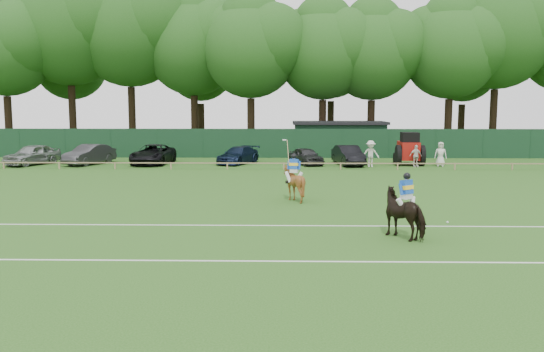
{
  "coord_description": "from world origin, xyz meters",
  "views": [
    {
      "loc": [
        1.06,
        -22.37,
        4.55
      ],
      "look_at": [
        0.5,
        3.0,
        1.4
      ],
      "focal_mm": 38.0,
      "sensor_mm": 36.0,
      "label": 1
    }
  ],
  "objects_px": {
    "sedan_grey": "(89,154)",
    "sedan_navy": "(238,155)",
    "horse_chestnut": "(294,183)",
    "spectator_left": "(371,154)",
    "utility_shed": "(339,138)",
    "sedan_silver": "(32,155)",
    "suv_black": "(153,154)",
    "hatch_grey": "(306,156)",
    "tractor": "(409,149)",
    "spectator_right": "(441,154)",
    "estate_black": "(348,155)",
    "spectator_mid": "(416,156)",
    "polo_ball": "(448,222)",
    "horse_dark": "(406,213)"
  },
  "relations": [
    {
      "from": "spectator_left",
      "to": "polo_ball",
      "type": "xyz_separation_m",
      "value": [
        -0.02,
        -20.31,
        -0.93
      ]
    },
    {
      "from": "estate_black",
      "to": "spectator_right",
      "type": "height_order",
      "value": "spectator_right"
    },
    {
      "from": "sedan_silver",
      "to": "tractor",
      "type": "height_order",
      "value": "tractor"
    },
    {
      "from": "estate_black",
      "to": "spectator_left",
      "type": "distance_m",
      "value": 1.95
    },
    {
      "from": "horse_chestnut",
      "to": "sedan_navy",
      "type": "height_order",
      "value": "horse_chestnut"
    },
    {
      "from": "sedan_silver",
      "to": "spectator_mid",
      "type": "relative_size",
      "value": 2.85
    },
    {
      "from": "horse_chestnut",
      "to": "tractor",
      "type": "bearing_deg",
      "value": -103.48
    },
    {
      "from": "horse_dark",
      "to": "suv_black",
      "type": "relative_size",
      "value": 0.37
    },
    {
      "from": "suv_black",
      "to": "horse_dark",
      "type": "bearing_deg",
      "value": -55.7
    },
    {
      "from": "polo_ball",
      "to": "suv_black",
      "type": "bearing_deg",
      "value": 126.83
    },
    {
      "from": "tractor",
      "to": "spectator_right",
      "type": "bearing_deg",
      "value": -22.21
    },
    {
      "from": "estate_black",
      "to": "horse_chestnut",
      "type": "bearing_deg",
      "value": -114.43
    },
    {
      "from": "polo_ball",
      "to": "utility_shed",
      "type": "relative_size",
      "value": 0.01
    },
    {
      "from": "sedan_silver",
      "to": "suv_black",
      "type": "height_order",
      "value": "sedan_silver"
    },
    {
      "from": "sedan_grey",
      "to": "sedan_silver",
      "type": "bearing_deg",
      "value": -154.53
    },
    {
      "from": "spectator_left",
      "to": "estate_black",
      "type": "bearing_deg",
      "value": 141.4
    },
    {
      "from": "sedan_navy",
      "to": "tractor",
      "type": "height_order",
      "value": "tractor"
    },
    {
      "from": "sedan_silver",
      "to": "spectator_right",
      "type": "xyz_separation_m",
      "value": [
        30.75,
        -0.36,
        0.12
      ]
    },
    {
      "from": "spectator_left",
      "to": "hatch_grey",
      "type": "bearing_deg",
      "value": 162.99
    },
    {
      "from": "suv_black",
      "to": "hatch_grey",
      "type": "xyz_separation_m",
      "value": [
        11.78,
        -0.18,
        -0.1
      ]
    },
    {
      "from": "estate_black",
      "to": "polo_ball",
      "type": "distance_m",
      "value": 21.59
    },
    {
      "from": "sedan_silver",
      "to": "sedan_grey",
      "type": "xyz_separation_m",
      "value": [
        4.23,
        0.41,
        -0.02
      ]
    },
    {
      "from": "sedan_navy",
      "to": "spectator_mid",
      "type": "height_order",
      "value": "spectator_mid"
    },
    {
      "from": "polo_ball",
      "to": "sedan_grey",
      "type": "bearing_deg",
      "value": 134.58
    },
    {
      "from": "estate_black",
      "to": "spectator_right",
      "type": "distance_m",
      "value": 6.79
    },
    {
      "from": "polo_ball",
      "to": "utility_shed",
      "type": "xyz_separation_m",
      "value": [
        -1.36,
        30.42,
        1.49
      ]
    },
    {
      "from": "horse_dark",
      "to": "suv_black",
      "type": "distance_m",
      "value": 28.28
    },
    {
      "from": "spectator_left",
      "to": "utility_shed",
      "type": "relative_size",
      "value": 0.23
    },
    {
      "from": "sedan_grey",
      "to": "sedan_navy",
      "type": "bearing_deg",
      "value": 23.62
    },
    {
      "from": "sedan_silver",
      "to": "polo_ball",
      "type": "bearing_deg",
      "value": -17.63
    },
    {
      "from": "horse_dark",
      "to": "horse_chestnut",
      "type": "bearing_deg",
      "value": -101.67
    },
    {
      "from": "estate_black",
      "to": "sedan_navy",
      "type": "bearing_deg",
      "value": 165.25
    },
    {
      "from": "sedan_silver",
      "to": "utility_shed",
      "type": "relative_size",
      "value": 0.55
    },
    {
      "from": "polo_ball",
      "to": "sedan_navy",
      "type": "bearing_deg",
      "value": 113.96
    },
    {
      "from": "suv_black",
      "to": "spectator_left",
      "type": "relative_size",
      "value": 2.79
    },
    {
      "from": "hatch_grey",
      "to": "estate_black",
      "type": "relative_size",
      "value": 0.85
    },
    {
      "from": "hatch_grey",
      "to": "utility_shed",
      "type": "relative_size",
      "value": 0.46
    },
    {
      "from": "sedan_navy",
      "to": "estate_black",
      "type": "relative_size",
      "value": 1.01
    },
    {
      "from": "spectator_left",
      "to": "spectator_right",
      "type": "xyz_separation_m",
      "value": [
        5.25,
        0.5,
        -0.06
      ]
    },
    {
      "from": "spectator_left",
      "to": "tractor",
      "type": "xyz_separation_m",
      "value": [
        3.09,
        1.45,
        0.21
      ]
    },
    {
      "from": "horse_dark",
      "to": "estate_black",
      "type": "height_order",
      "value": "horse_dark"
    },
    {
      "from": "horse_dark",
      "to": "spectator_right",
      "type": "xyz_separation_m",
      "value": [
        7.39,
        23.23,
        0.06
      ]
    },
    {
      "from": "horse_dark",
      "to": "hatch_grey",
      "type": "xyz_separation_m",
      "value": [
        -2.53,
        24.2,
        -0.2
      ]
    },
    {
      "from": "tractor",
      "to": "polo_ball",
      "type": "bearing_deg",
      "value": -96.53
    },
    {
      "from": "tractor",
      "to": "sedan_grey",
      "type": "bearing_deg",
      "value": -177.97
    },
    {
      "from": "spectator_left",
      "to": "horse_dark",
      "type": "bearing_deg",
      "value": -94.98
    },
    {
      "from": "horse_chestnut",
      "to": "suv_black",
      "type": "xyz_separation_m",
      "value": [
        -10.59,
        16.82,
        -0.1
      ]
    },
    {
      "from": "sedan_silver",
      "to": "sedan_navy",
      "type": "height_order",
      "value": "sedan_silver"
    },
    {
      "from": "horse_chestnut",
      "to": "sedan_navy",
      "type": "bearing_deg",
      "value": -61.85
    },
    {
      "from": "spectator_mid",
      "to": "tractor",
      "type": "relative_size",
      "value": 0.54
    }
  ]
}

